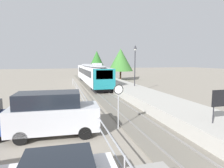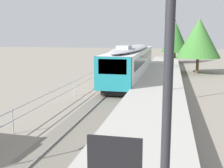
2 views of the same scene
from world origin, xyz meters
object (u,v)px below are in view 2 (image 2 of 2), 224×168
platform_lamp_near_end (169,53)px  platform_lamp_mid_platform (172,38)px  commuter_train (132,60)px  platform_notice_board (114,160)px

platform_lamp_near_end → platform_lamp_mid_platform: (0.00, 17.04, 0.00)m
commuter_train → platform_notice_board: commuter_train is taller
platform_lamp_mid_platform → platform_notice_board: platform_lamp_mid_platform is taller
commuter_train → platform_lamp_near_end: size_ratio=3.79×
platform_notice_board → commuter_train: bearing=97.2°
platform_lamp_near_end → platform_lamp_mid_platform: bearing=90.0°
commuter_train → platform_notice_board: 24.61m
platform_lamp_near_end → platform_notice_board: (-1.09, 2.12, -2.44)m
commuter_train → platform_lamp_near_end: 26.98m
platform_lamp_mid_platform → platform_lamp_near_end: bearing=-90.0°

